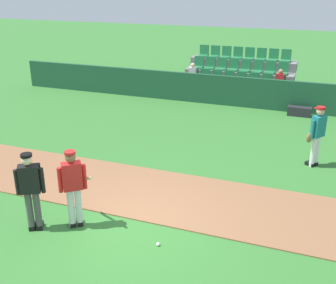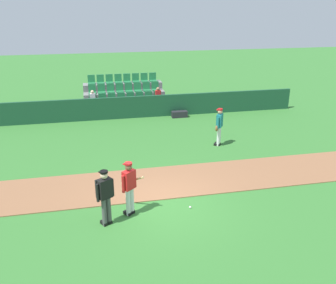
% 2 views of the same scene
% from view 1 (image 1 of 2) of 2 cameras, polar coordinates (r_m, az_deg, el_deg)
% --- Properties ---
extents(ground_plane, '(80.00, 80.00, 0.00)m').
position_cam_1_polar(ground_plane, '(9.20, -5.59, -11.47)').
color(ground_plane, '#33702D').
extents(infield_dirt_path, '(28.00, 2.56, 0.03)m').
position_cam_1_polar(infield_dirt_path, '(10.41, -1.85, -7.07)').
color(infield_dirt_path, brown).
rests_on(infield_dirt_path, ground).
extents(dugout_fence, '(20.00, 0.16, 1.25)m').
position_cam_1_polar(dugout_fence, '(17.66, 8.44, 6.97)').
color(dugout_fence, '#19472D').
rests_on(dugout_fence, ground).
extents(stadium_bleachers, '(5.00, 2.95, 2.05)m').
position_cam_1_polar(stadium_bleachers, '(19.44, 9.65, 8.18)').
color(stadium_bleachers, slate).
rests_on(stadium_bleachers, ground).
extents(batter_red_jersey, '(0.72, 0.69, 1.76)m').
position_cam_1_polar(batter_red_jersey, '(8.92, -12.91, -5.92)').
color(batter_red_jersey, silver).
rests_on(batter_red_jersey, ground).
extents(umpire_home_plate, '(0.54, 0.45, 1.76)m').
position_cam_1_polar(umpire_home_plate, '(9.02, -18.38, -5.95)').
color(umpire_home_plate, '#4C4C4C').
rests_on(umpire_home_plate, ground).
extents(runner_teal_jersey, '(0.51, 0.56, 1.76)m').
position_cam_1_polar(runner_teal_jersey, '(12.26, 19.80, 1.00)').
color(runner_teal_jersey, white).
rests_on(runner_teal_jersey, ground).
extents(baseball, '(0.07, 0.07, 0.07)m').
position_cam_1_polar(baseball, '(8.56, -1.39, -13.88)').
color(baseball, white).
rests_on(baseball, ground).
extents(equipment_bag, '(0.90, 0.36, 0.36)m').
position_cam_1_polar(equipment_bag, '(17.00, 17.65, 4.04)').
color(equipment_bag, '#232328').
rests_on(equipment_bag, ground).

